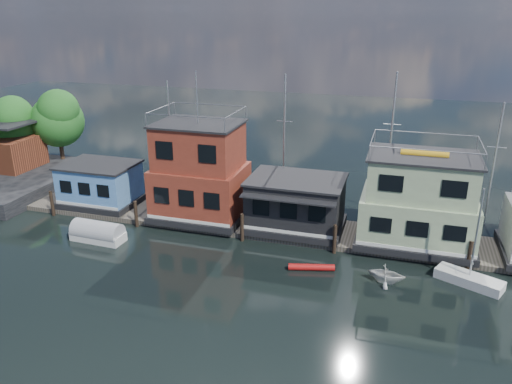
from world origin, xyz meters
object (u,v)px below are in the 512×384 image
(houseboat_green, at_px, (419,202))
(day_sailer, at_px, (469,278))
(red_kayak, at_px, (311,267))
(houseboat_dark, at_px, (296,203))
(dinghy_white, at_px, (386,274))
(houseboat_blue, at_px, (100,184))
(houseboat_red, at_px, (200,173))
(tarp_runabout, at_px, (98,233))

(houseboat_green, bearing_deg, day_sailer, -53.24)
(red_kayak, bearing_deg, houseboat_dark, 98.51)
(red_kayak, bearing_deg, day_sailer, -7.62)
(red_kayak, relative_size, dinghy_white, 1.31)
(houseboat_blue, distance_m, houseboat_dark, 17.50)
(houseboat_green, distance_m, dinghy_white, 6.81)
(houseboat_red, relative_size, houseboat_green, 1.41)
(houseboat_green, xyz_separation_m, dinghy_white, (-1.68, -5.92, -2.93))
(houseboat_red, bearing_deg, red_kayak, -28.95)
(dinghy_white, bearing_deg, red_kayak, 94.56)
(red_kayak, relative_size, day_sailer, 0.48)
(houseboat_green, xyz_separation_m, day_sailer, (3.42, -4.58, -3.15))
(tarp_runabout, bearing_deg, houseboat_blue, 122.84)
(houseboat_blue, distance_m, dinghy_white, 25.56)
(houseboat_red, bearing_deg, tarp_runabout, -135.34)
(houseboat_red, xyz_separation_m, houseboat_green, (17.00, 0.00, -0.55))
(houseboat_green, bearing_deg, houseboat_dark, -179.88)
(houseboat_blue, bearing_deg, houseboat_green, 0.00)
(tarp_runabout, relative_size, dinghy_white, 1.77)
(houseboat_dark, xyz_separation_m, day_sailer, (12.42, -4.56, -2.02))
(houseboat_blue, height_order, tarp_runabout, houseboat_blue)
(dinghy_white, bearing_deg, tarp_runabout, 96.39)
(red_kayak, height_order, dinghy_white, dinghy_white)
(houseboat_green, bearing_deg, tarp_runabout, -165.52)
(houseboat_dark, bearing_deg, houseboat_red, 179.86)
(houseboat_dark, xyz_separation_m, tarp_runabout, (-14.01, -5.92, -1.79))
(houseboat_blue, relative_size, red_kayak, 2.06)
(houseboat_red, bearing_deg, houseboat_blue, -180.00)
(houseboat_blue, xyz_separation_m, houseboat_red, (9.50, 0.00, 1.90))
(houseboat_green, distance_m, red_kayak, 9.35)
(houseboat_blue, distance_m, red_kayak, 20.84)
(houseboat_red, relative_size, dinghy_white, 5.00)
(houseboat_red, xyz_separation_m, red_kayak, (10.43, -5.77, -3.88))
(day_sailer, xyz_separation_m, dinghy_white, (-5.11, -1.34, 0.23))
(day_sailer, relative_size, dinghy_white, 2.74)
(houseboat_blue, height_order, day_sailer, day_sailer)
(houseboat_red, relative_size, red_kayak, 3.82)
(houseboat_red, bearing_deg, houseboat_dark, -0.14)
(red_kayak, distance_m, dinghy_white, 4.91)
(dinghy_white, bearing_deg, houseboat_blue, 82.91)
(houseboat_blue, xyz_separation_m, dinghy_white, (24.82, -5.92, -1.58))
(tarp_runabout, xyz_separation_m, dinghy_white, (21.33, 0.02, 0.00))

